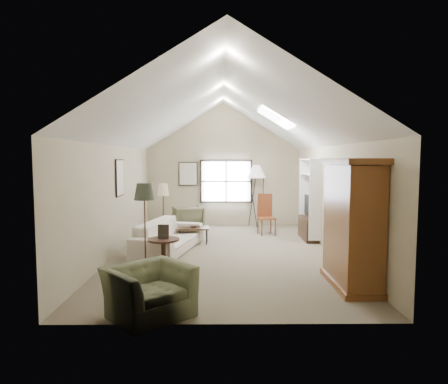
{
  "coord_description": "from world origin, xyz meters",
  "views": [
    {
      "loc": [
        -0.08,
        -9.15,
        2.21
      ],
      "look_at": [
        0.0,
        0.4,
        1.4
      ],
      "focal_mm": 32.0,
      "sensor_mm": 36.0,
      "label": 1
    }
  ],
  "objects_px": {
    "armchair_far": "(188,219)",
    "side_table": "(164,254)",
    "sofa": "(169,236)",
    "armchair_near": "(149,291)",
    "coffee_table": "(194,235)",
    "armoire": "(352,223)",
    "side_chair": "(267,215)"
  },
  "relations": [
    {
      "from": "armoire",
      "to": "armchair_near",
      "type": "distance_m",
      "value": 3.6
    },
    {
      "from": "sofa",
      "to": "armchair_far",
      "type": "bearing_deg",
      "value": 7.62
    },
    {
      "from": "sofa",
      "to": "armchair_near",
      "type": "distance_m",
      "value": 3.93
    },
    {
      "from": "armoire",
      "to": "armchair_far",
      "type": "relative_size",
      "value": 2.57
    },
    {
      "from": "side_chair",
      "to": "sofa",
      "type": "bearing_deg",
      "value": -152.83
    },
    {
      "from": "armchair_far",
      "to": "coffee_table",
      "type": "height_order",
      "value": "armchair_far"
    },
    {
      "from": "sofa",
      "to": "coffee_table",
      "type": "distance_m",
      "value": 1.01
    },
    {
      "from": "side_table",
      "to": "armchair_far",
      "type": "bearing_deg",
      "value": 87.98
    },
    {
      "from": "armoire",
      "to": "coffee_table",
      "type": "xyz_separation_m",
      "value": [
        -2.97,
        3.47,
        -0.89
      ]
    },
    {
      "from": "armchair_near",
      "to": "side_chair",
      "type": "xyz_separation_m",
      "value": [
        2.33,
        5.94,
        0.24
      ]
    },
    {
      "from": "sofa",
      "to": "side_table",
      "type": "xyz_separation_m",
      "value": [
        0.1,
        -1.6,
        -0.05
      ]
    },
    {
      "from": "armchair_far",
      "to": "side_table",
      "type": "height_order",
      "value": "armchair_far"
    },
    {
      "from": "armoire",
      "to": "sofa",
      "type": "xyz_separation_m",
      "value": [
        -3.49,
        2.62,
        -0.73
      ]
    },
    {
      "from": "coffee_table",
      "to": "side_chair",
      "type": "bearing_deg",
      "value": 30.01
    },
    {
      "from": "armoire",
      "to": "armchair_near",
      "type": "bearing_deg",
      "value": -158.31
    },
    {
      "from": "side_chair",
      "to": "armchair_near",
      "type": "bearing_deg",
      "value": -122.52
    },
    {
      "from": "armchair_far",
      "to": "coffee_table",
      "type": "distance_m",
      "value": 1.73
    },
    {
      "from": "sofa",
      "to": "armchair_far",
      "type": "distance_m",
      "value": 2.55
    },
    {
      "from": "sofa",
      "to": "armchair_far",
      "type": "relative_size",
      "value": 2.92
    },
    {
      "from": "coffee_table",
      "to": "armoire",
      "type": "bearing_deg",
      "value": -49.47
    },
    {
      "from": "sofa",
      "to": "side_chair",
      "type": "xyz_separation_m",
      "value": [
        2.56,
        2.02,
        0.22
      ]
    },
    {
      "from": "sofa",
      "to": "side_chair",
      "type": "distance_m",
      "value": 3.26
    },
    {
      "from": "side_table",
      "to": "side_chair",
      "type": "distance_m",
      "value": 4.38
    },
    {
      "from": "sofa",
      "to": "armoire",
      "type": "bearing_deg",
      "value": -113.77
    },
    {
      "from": "sofa",
      "to": "coffee_table",
      "type": "relative_size",
      "value": 3.03
    },
    {
      "from": "armchair_near",
      "to": "side_chair",
      "type": "distance_m",
      "value": 6.39
    },
    {
      "from": "side_chair",
      "to": "coffee_table",
      "type": "bearing_deg",
      "value": -161.07
    },
    {
      "from": "sofa",
      "to": "armchair_near",
      "type": "bearing_deg",
      "value": -163.58
    },
    {
      "from": "armchair_near",
      "to": "side_table",
      "type": "height_order",
      "value": "armchair_near"
    },
    {
      "from": "armchair_far",
      "to": "side_table",
      "type": "distance_m",
      "value": 4.14
    },
    {
      "from": "armchair_near",
      "to": "coffee_table",
      "type": "bearing_deg",
      "value": 45.1
    },
    {
      "from": "armoire",
      "to": "coffee_table",
      "type": "height_order",
      "value": "armoire"
    }
  ]
}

